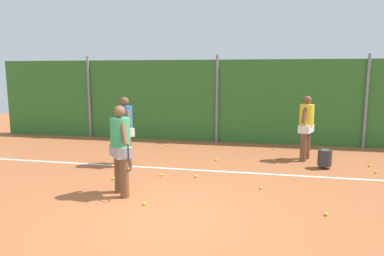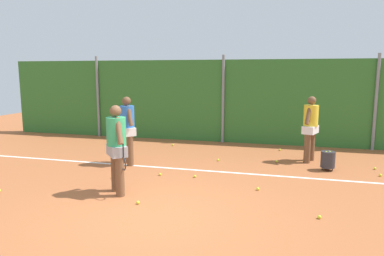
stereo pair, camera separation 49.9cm
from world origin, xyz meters
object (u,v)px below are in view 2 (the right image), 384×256
(tennis_ball_12, at_px, (160,174))
(tennis_ball_5, at_px, (138,203))
(tennis_ball_4, at_px, (375,168))
(tennis_ball_8, at_px, (112,177))
(player_foreground_near, at_px, (117,145))
(tennis_ball_6, at_px, (173,145))
(tennis_ball_0, at_px, (380,175))
(tennis_ball_2, at_px, (319,217))
(tennis_ball_3, at_px, (258,189))
(ball_hopper, at_px, (328,159))
(player_backcourt_far, at_px, (310,125))
(tennis_ball_7, at_px, (277,161))
(tennis_ball_1, at_px, (218,160))
(player_midcourt, at_px, (127,127))
(tennis_ball_9, at_px, (280,150))
(tennis_ball_11, at_px, (195,176))

(tennis_ball_12, bearing_deg, tennis_ball_5, -82.74)
(tennis_ball_4, xyz_separation_m, tennis_ball_12, (-5.23, -1.96, 0.00))
(tennis_ball_4, distance_m, tennis_ball_8, 6.73)
(tennis_ball_4, height_order, tennis_ball_8, same)
(player_foreground_near, relative_size, tennis_ball_6, 28.19)
(tennis_ball_0, xyz_separation_m, tennis_ball_8, (-6.25, -1.83, 0.00))
(tennis_ball_2, height_order, tennis_ball_3, same)
(tennis_ball_12, bearing_deg, tennis_ball_3, -11.54)
(tennis_ball_2, distance_m, tennis_ball_4, 4.06)
(ball_hopper, relative_size, tennis_ball_2, 7.78)
(ball_hopper, bearing_deg, player_backcourt_far, 116.37)
(tennis_ball_6, relative_size, tennis_ball_7, 1.00)
(ball_hopper, distance_m, tennis_ball_0, 1.25)
(player_backcourt_far, height_order, tennis_ball_1, player_backcourt_far)
(tennis_ball_2, height_order, tennis_ball_12, same)
(player_backcourt_far, distance_m, tennis_ball_0, 2.19)
(tennis_ball_12, bearing_deg, tennis_ball_7, 36.94)
(player_foreground_near, relative_size, tennis_ball_3, 28.19)
(tennis_ball_2, relative_size, tennis_ball_3, 1.00)
(player_midcourt, bearing_deg, tennis_ball_3, -154.29)
(player_foreground_near, relative_size, tennis_ball_2, 28.19)
(player_backcourt_far, height_order, tennis_ball_6, player_backcourt_far)
(player_foreground_near, distance_m, tennis_ball_7, 4.81)
(player_foreground_near, xyz_separation_m, tennis_ball_7, (3.14, 3.50, -1.01))
(tennis_ball_2, relative_size, tennis_ball_12, 1.00)
(tennis_ball_5, bearing_deg, tennis_ball_2, 2.97)
(tennis_ball_7, bearing_deg, tennis_ball_0, -16.54)
(player_foreground_near, distance_m, tennis_ball_3, 3.15)
(tennis_ball_0, relative_size, tennis_ball_9, 1.00)
(player_midcourt, xyz_separation_m, tennis_ball_2, (4.82, -2.58, -1.01))
(player_foreground_near, relative_size, tennis_ball_12, 28.19)
(tennis_ball_2, distance_m, tennis_ball_6, 6.80)
(tennis_ball_1, xyz_separation_m, tennis_ball_4, (4.12, 0.17, 0.00))
(player_midcourt, height_order, tennis_ball_5, player_midcourt)
(player_backcourt_far, height_order, tennis_ball_11, player_backcourt_far)
(tennis_ball_1, xyz_separation_m, tennis_ball_8, (-2.14, -2.30, 0.00))
(tennis_ball_1, relative_size, tennis_ball_8, 1.00)
(player_midcourt, bearing_deg, tennis_ball_8, 144.83)
(tennis_ball_6, distance_m, tennis_ball_7, 3.80)
(tennis_ball_5, relative_size, tennis_ball_9, 1.00)
(tennis_ball_4, height_order, tennis_ball_7, same)
(player_midcourt, distance_m, tennis_ball_6, 2.86)
(tennis_ball_8, relative_size, tennis_ball_12, 1.00)
(ball_hopper, distance_m, tennis_ball_4, 1.30)
(player_backcourt_far, bearing_deg, ball_hopper, 47.58)
(player_foreground_near, height_order, tennis_ball_2, player_foreground_near)
(tennis_ball_0, relative_size, tennis_ball_6, 1.00)
(tennis_ball_7, relative_size, tennis_ball_8, 1.00)
(player_midcourt, relative_size, tennis_ball_5, 28.25)
(tennis_ball_0, height_order, tennis_ball_11, same)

